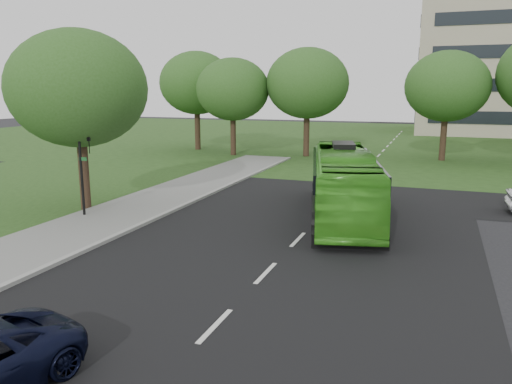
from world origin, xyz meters
TOP-DOWN VIEW (x-y plane):
  - ground at (0.00, 0.00)m, footprint 160.00×160.00m
  - street_surfaces at (-0.38, 22.75)m, footprint 120.00×120.00m
  - tree_park_a at (-12.73, 25.72)m, footprint 6.62×6.62m
  - tree_park_b at (-6.18, 27.22)m, footprint 7.34×7.34m
  - tree_park_c at (5.44, 28.55)m, footprint 6.90×6.90m
  - tree_park_f at (-17.78, 28.50)m, footprint 7.25×7.25m
  - tree_side_near at (-11.49, 3.38)m, footprint 6.66×6.66m
  - bus at (1.00, 6.42)m, footprint 5.31×11.81m
  - traffic_light at (-10.36, 2.00)m, footprint 0.71×0.21m

SIDE VIEW (x-z plane):
  - ground at x=0.00m, z-range 0.00..0.00m
  - street_surfaces at x=-0.38m, z-range -0.05..0.10m
  - bus at x=1.00m, z-range 0.00..3.20m
  - traffic_light at x=-10.36m, z-range 0.38..4.79m
  - tree_park_a at x=-12.73m, z-range 1.57..10.36m
  - tree_side_near at x=-11.49m, z-range 1.58..10.43m
  - tree_park_c at x=5.44m, z-range 1.64..10.81m
  - tree_park_b at x=-6.18m, z-range 1.68..11.31m
  - tree_park_f at x=-17.78m, z-range 1.74..11.43m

